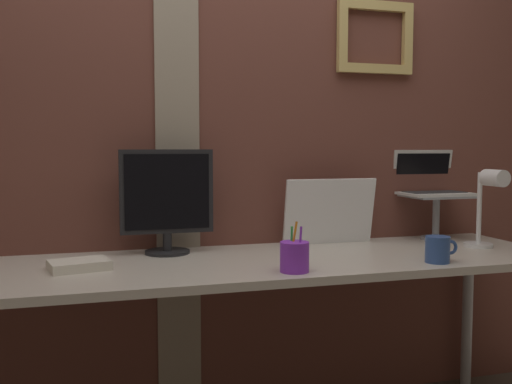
# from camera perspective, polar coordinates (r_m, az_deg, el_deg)

# --- Properties ---
(brick_wall_back) EXTENTS (3.49, 0.16, 2.41)m
(brick_wall_back) POSITION_cam_1_polar(r_m,az_deg,el_deg) (2.54, -4.19, 5.33)
(brick_wall_back) COLOR brown
(brick_wall_back) RESTS_ON ground_plane
(desk) EXTENTS (2.39, 0.69, 0.74)m
(desk) POSITION_cam_1_polar(r_m,az_deg,el_deg) (2.23, 0.73, -8.21)
(desk) COLOR beige
(desk) RESTS_ON ground_plane
(monitor) EXTENTS (0.37, 0.18, 0.42)m
(monitor) POSITION_cam_1_polar(r_m,az_deg,el_deg) (2.33, -8.80, -0.46)
(monitor) COLOR black
(monitor) RESTS_ON desk
(laptop_stand) EXTENTS (0.28, 0.22, 0.21)m
(laptop_stand) POSITION_cam_1_polar(r_m,az_deg,el_deg) (2.79, 17.37, -1.67)
(laptop_stand) COLOR gray
(laptop_stand) RESTS_ON desk
(laptop) EXTENTS (0.31, 0.25, 0.21)m
(laptop) POSITION_cam_1_polar(r_m,az_deg,el_deg) (2.83, 16.76, 0.91)
(laptop) COLOR silver
(laptop) RESTS_ON laptop_stand
(whiteboard_panel) EXTENTS (0.42, 0.07, 0.29)m
(whiteboard_panel) POSITION_cam_1_polar(r_m,az_deg,el_deg) (2.56, 7.29, -1.93)
(whiteboard_panel) COLOR white
(whiteboard_panel) RESTS_ON desk
(desk_lamp) EXTENTS (0.12, 0.20, 0.34)m
(desk_lamp) POSITION_cam_1_polar(r_m,az_deg,el_deg) (2.59, 21.94, -0.73)
(desk_lamp) COLOR white
(desk_lamp) RESTS_ON desk
(pen_cup) EXTENTS (0.10, 0.10, 0.17)m
(pen_cup) POSITION_cam_1_polar(r_m,az_deg,el_deg) (1.99, 3.82, -6.38)
(pen_cup) COLOR purple
(pen_cup) RESTS_ON desk
(coffee_mug) EXTENTS (0.13, 0.09, 0.10)m
(coffee_mug) POSITION_cam_1_polar(r_m,az_deg,el_deg) (2.25, 17.54, -5.42)
(coffee_mug) COLOR #2D4C8C
(coffee_mug) RESTS_ON desk
(paper_clutter_stack) EXTENTS (0.23, 0.18, 0.03)m
(paper_clutter_stack) POSITION_cam_1_polar(r_m,az_deg,el_deg) (2.12, -17.06, -6.90)
(paper_clutter_stack) COLOR silver
(paper_clutter_stack) RESTS_ON desk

